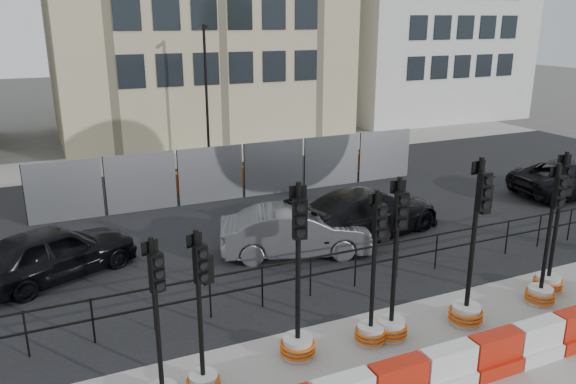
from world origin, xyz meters
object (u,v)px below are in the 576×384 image
traffic_signal_a (162,374)px  traffic_signal_h (551,264)px  car_c (367,212)px  traffic_signal_d (372,309)px  car_a (54,252)px

traffic_signal_a → traffic_signal_h: size_ratio=0.89×
car_c → traffic_signal_a: bearing=112.5°
traffic_signal_a → car_c: (7.25, 5.27, 0.10)m
traffic_signal_a → traffic_signal_d: size_ratio=0.95×
car_c → car_a: bearing=71.7°
traffic_signal_d → car_c: bearing=58.7°
traffic_signal_d → car_c: traffic_signal_d is taller
traffic_signal_a → car_a: 6.14m
traffic_signal_d → car_a: (-5.56, 5.79, -0.07)m
car_a → traffic_signal_h: bearing=-142.2°
traffic_signal_a → traffic_signal_h: 9.23m
traffic_signal_h → car_c: (-1.97, 4.91, 0.02)m
traffic_signal_a → car_c: bearing=18.9°
traffic_signal_d → traffic_signal_h: 5.02m
traffic_signal_d → car_c: size_ratio=0.60×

